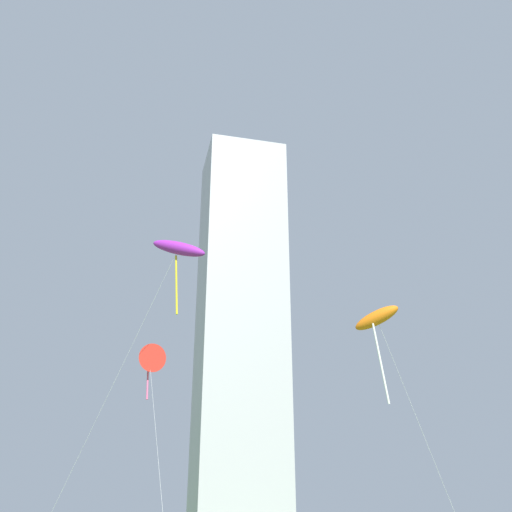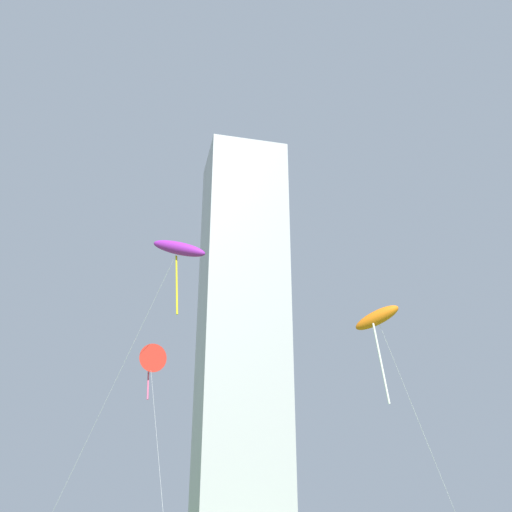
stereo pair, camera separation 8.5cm
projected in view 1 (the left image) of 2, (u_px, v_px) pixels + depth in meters
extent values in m
cylinder|color=silver|center=(105.00, 401.00, 30.01)|extent=(4.75, 8.62, 15.20)
ellipsoid|color=purple|center=(179.00, 248.00, 30.43)|extent=(2.99, 2.62, 1.72)
cylinder|color=yellow|center=(176.00, 284.00, 29.56)|extent=(0.18, 0.73, 3.54)
cylinder|color=silver|center=(157.00, 447.00, 26.95)|extent=(0.03, 6.62, 10.10)
cone|color=red|center=(149.00, 359.00, 31.82)|extent=(1.70, 1.40, 1.69)
cylinder|color=#E5598C|center=(148.00, 382.00, 31.28)|extent=(0.13, 0.36, 1.99)
cylinder|color=silver|center=(424.00, 436.00, 26.77)|extent=(4.79, 0.82, 10.96)
ellipsoid|color=orange|center=(377.00, 318.00, 27.87)|extent=(2.10, 2.32, 1.43)
cylinder|color=white|center=(381.00, 363.00, 26.93)|extent=(0.60, 0.12, 3.87)
cube|color=#A8A8AD|center=(241.00, 317.00, 126.08)|extent=(21.00, 19.91, 84.78)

